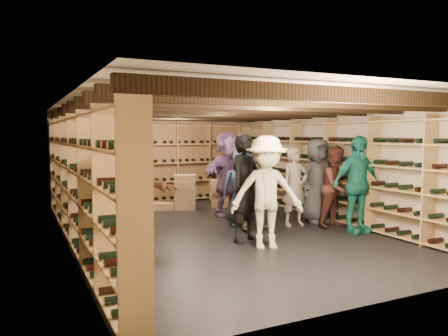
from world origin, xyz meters
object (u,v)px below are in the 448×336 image
person_0 (124,212)px  person_2 (261,186)px  person_11 (228,173)px  crate_stack_left (185,192)px  crate_stack_right (221,193)px  crate_loose (163,206)px  person_3 (267,192)px  person_6 (241,187)px  person_1 (246,188)px  person_7 (295,187)px  person_5 (136,194)px  person_12 (317,180)px  person_4 (357,184)px  person_8 (337,187)px

person_0 → person_2: person_2 is taller
person_2 → person_11: (0.10, 1.63, 0.11)m
crate_stack_left → person_2: 2.83m
crate_stack_right → crate_loose: crate_stack_right is taller
crate_loose → person_3: size_ratio=0.28×
person_6 → person_11: person_11 is taller
person_3 → person_11: person_11 is taller
person_2 → person_1: bearing=-143.0°
crate_loose → person_3: person_3 is taller
crate_stack_left → person_2: person_2 is taller
crate_loose → person_11: size_ratio=0.26×
person_6 → person_7: person_7 is taller
person_6 → person_2: bearing=-49.4°
person_5 → person_12: bearing=-15.1°
crate_stack_left → person_4: person_4 is taller
crate_stack_right → person_1: person_1 is taller
person_3 → person_5: bearing=159.8°
person_0 → person_11: bearing=30.3°
person_3 → person_8: person_3 is taller
person_3 → person_7: 1.88m
crate_stack_left → person_6: 2.27m
crate_stack_left → person_6: person_6 is taller
person_2 → person_3: bearing=-122.7°
person_0 → person_5: 1.69m
person_4 → person_11: size_ratio=0.95×
person_5 → person_7: person_5 is taller
crate_stack_left → crate_stack_right: crate_stack_left is taller
person_4 → crate_stack_right: bearing=105.7°
person_8 → person_6: bearing=139.9°
crate_loose → person_7: person_7 is taller
person_11 → person_0: bearing=-159.1°
person_5 → person_12: person_12 is taller
person_5 → person_8: bearing=-23.2°
person_2 → person_12: person_12 is taller
crate_stack_left → person_1: size_ratio=0.47×
person_1 → person_6: size_ratio=1.19×
crate_loose → person_2: (0.99, -2.94, 0.75)m
person_7 → person_0: bearing=-158.7°
person_1 → person_3: (0.08, -0.54, -0.01)m
person_0 → person_8: size_ratio=0.97×
crate_loose → person_8: person_8 is taller
person_2 → person_0: bearing=-162.1°
person_5 → person_6: 2.17m
person_1 → person_2: size_ratio=1.09×
person_2 → person_5: person_2 is taller
person_5 → person_8: 3.86m
person_1 → person_8: size_ratio=1.15×
crate_loose → person_12: 3.77m
person_3 → person_7: size_ratio=1.15×
person_11 → person_8: bearing=-78.9°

